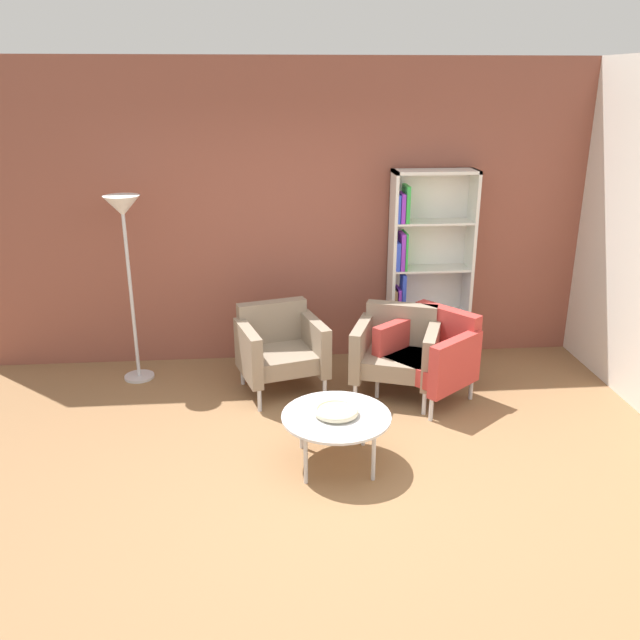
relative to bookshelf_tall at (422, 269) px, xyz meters
The scene contains 9 objects.
ground_plane 2.71m from the bookshelf_tall, 117.67° to the right, with size 8.32×8.32×0.00m, color olive.
brick_back_panel 1.30m from the bookshelf_tall, behind, with size 6.40×0.12×2.90m, color brown.
bookshelf_tall is the anchor object (origin of this frame).
coffee_table_low 2.27m from the bookshelf_tall, 118.75° to the right, with size 0.80×0.80×0.40m.
decorative_bowl 2.26m from the bookshelf_tall, 118.75° to the right, with size 0.32×0.32×0.05m.
armchair_spare_guest 1.03m from the bookshelf_tall, 116.14° to the right, with size 0.89×0.85×0.78m.
armchair_corner_red 1.65m from the bookshelf_tall, 156.33° to the right, with size 0.86×0.82×0.78m.
armchair_near_window 1.04m from the bookshelf_tall, 96.86° to the right, with size 0.94×0.95×0.78m.
floor_lamp_torchiere 2.83m from the bookshelf_tall, behind, with size 0.32×0.32×1.74m.
Camera 1 is at (-0.36, -3.93, 2.68)m, focal length 37.21 mm.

